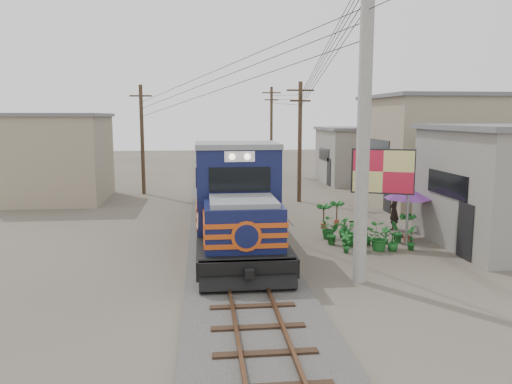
{
  "coord_description": "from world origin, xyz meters",
  "views": [
    {
      "loc": [
        -1.26,
        -14.78,
        5.02
      ],
      "look_at": [
        0.78,
        3.64,
        2.2
      ],
      "focal_mm": 35.0,
      "sensor_mm": 36.0,
      "label": 1
    }
  ],
  "objects": [
    {
      "name": "ground",
      "position": [
        0.0,
        0.0,
        0.0
      ],
      "size": [
        120.0,
        120.0,
        0.0
      ],
      "primitive_type": "plane",
      "color": "#473F35",
      "rests_on": "ground"
    },
    {
      "name": "ballast",
      "position": [
        0.0,
        10.0,
        0.08
      ],
      "size": [
        3.6,
        70.0,
        0.16
      ],
      "primitive_type": "cube",
      "color": "#595651",
      "rests_on": "ground"
    },
    {
      "name": "track",
      "position": [
        0.0,
        10.0,
        0.26
      ],
      "size": [
        1.15,
        70.0,
        0.12
      ],
      "color": "#51331E",
      "rests_on": "ground"
    },
    {
      "name": "locomotive",
      "position": [
        0.0,
        6.44,
        1.73
      ],
      "size": [
        2.94,
        15.98,
        3.96
      ],
      "color": "black",
      "rests_on": "ground"
    },
    {
      "name": "utility_pole_main",
      "position": [
        3.5,
        -0.5,
        5.0
      ],
      "size": [
        0.4,
        0.4,
        10.0
      ],
      "color": "#9E9B93",
      "rests_on": "ground"
    },
    {
      "name": "wooden_pole_mid",
      "position": [
        4.5,
        14.0,
        3.68
      ],
      "size": [
        1.6,
        0.24,
        7.0
      ],
      "color": "#4C3826",
      "rests_on": "ground"
    },
    {
      "name": "wooden_pole_far",
      "position": [
        4.8,
        28.0,
        3.93
      ],
      "size": [
        1.6,
        0.24,
        7.5
      ],
      "color": "#4C3826",
      "rests_on": "ground"
    },
    {
      "name": "wooden_pole_left",
      "position": [
        -5.0,
        18.0,
        3.68
      ],
      "size": [
        1.6,
        0.24,
        7.0
      ],
      "color": "#4C3826",
      "rests_on": "ground"
    },
    {
      "name": "power_lines",
      "position": [
        -0.14,
        8.49,
        7.56
      ],
      "size": [
        9.65,
        19.0,
        3.3
      ],
      "color": "black",
      "rests_on": "ground"
    },
    {
      "name": "shophouse_mid",
      "position": [
        12.5,
        12.0,
        3.11
      ],
      "size": [
        8.4,
        7.35,
        6.2
      ],
      "color": "gray",
      "rests_on": "ground"
    },
    {
      "name": "shophouse_back",
      "position": [
        11.0,
        22.0,
        2.11
      ],
      "size": [
        6.3,
        6.3,
        4.2
      ],
      "color": "gray",
      "rests_on": "ground"
    },
    {
      "name": "shophouse_left",
      "position": [
        -10.0,
        16.0,
        2.61
      ],
      "size": [
        6.3,
        6.3,
        5.2
      ],
      "color": "gray",
      "rests_on": "ground"
    },
    {
      "name": "billboard",
      "position": [
        5.82,
        3.96,
        2.79
      ],
      "size": [
        2.29,
        1.06,
        3.77
      ],
      "rotation": [
        0.0,
        0.0,
        -0.4
      ],
      "color": "#99999E",
      "rests_on": "ground"
    },
    {
      "name": "market_umbrella",
      "position": [
        7.19,
        4.71,
        1.88
      ],
      "size": [
        2.34,
        2.34,
        2.14
      ],
      "rotation": [
        0.0,
        0.0,
        0.24
      ],
      "color": "black",
      "rests_on": "ground"
    },
    {
      "name": "vendor",
      "position": [
        7.24,
        6.19,
        0.85
      ],
      "size": [
        0.73,
        0.73,
        1.7
      ],
      "primitive_type": "imported",
      "rotation": [
        0.0,
        0.0,
        3.92
      ],
      "color": "black",
      "rests_on": "ground"
    },
    {
      "name": "plant_nursery",
      "position": [
        4.86,
        3.62,
        0.49
      ],
      "size": [
        3.43,
        3.15,
        1.12
      ],
      "color": "#1B5F22",
      "rests_on": "ground"
    }
  ]
}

